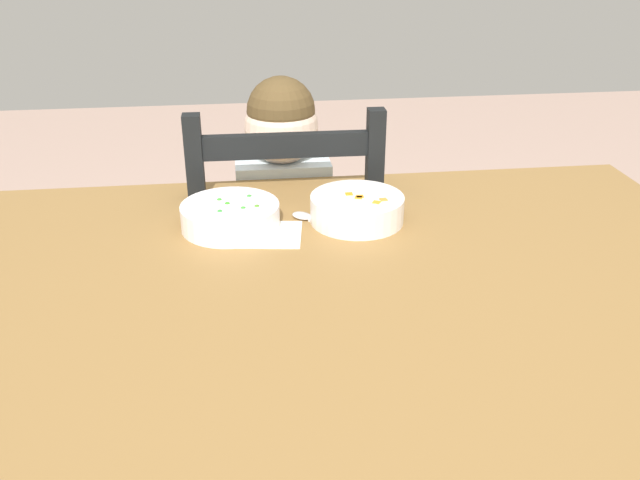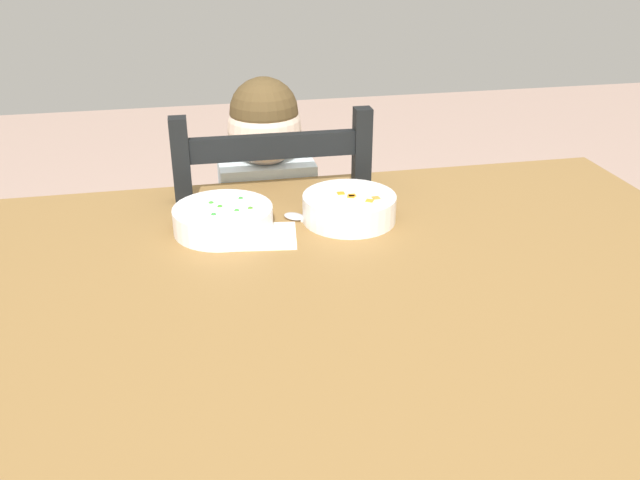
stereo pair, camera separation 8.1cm
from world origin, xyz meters
The scene contains 7 objects.
dining_table centered at (0.00, 0.00, 0.64)m, with size 1.45×1.01×0.73m.
dining_chair centered at (-0.06, 0.55, 0.44)m, with size 0.43×0.43×0.91m.
child_figure centered at (-0.06, 0.55, 0.62)m, with size 0.32×0.31×0.94m.
bowl_of_peas centered at (-0.18, 0.26, 0.75)m, with size 0.19×0.19×0.05m.
bowl_of_carrots centered at (0.07, 0.26, 0.76)m, with size 0.18×0.18×0.05m.
spoon centered at (-0.02, 0.27, 0.73)m, with size 0.11×0.11×0.01m.
paper_napkin centered at (-0.11, 0.21, 0.73)m, with size 0.13×0.12×0.00m, color white.
Camera 2 is at (-0.23, -0.94, 1.28)m, focal length 38.39 mm.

